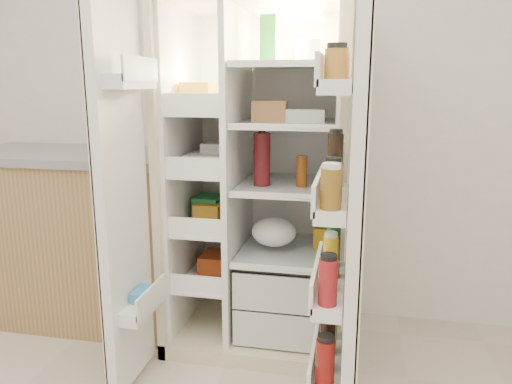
# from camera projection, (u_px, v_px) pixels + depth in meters

# --- Properties ---
(wall_back) EXTENTS (4.00, 0.02, 2.70)m
(wall_back) POSITION_uv_depth(u_px,v_px,m) (255.00, 91.00, 2.85)
(wall_back) COLOR white
(wall_back) RESTS_ON floor
(refrigerator) EXTENTS (0.92, 0.70, 1.80)m
(refrigerator) POSITION_uv_depth(u_px,v_px,m) (264.00, 206.00, 2.63)
(refrigerator) COLOR beige
(refrigerator) RESTS_ON floor
(freezer_door) EXTENTS (0.15, 0.40, 1.72)m
(freezer_door) POSITION_uv_depth(u_px,v_px,m) (123.00, 201.00, 2.12)
(freezer_door) COLOR white
(freezer_door) RESTS_ON floor
(fridge_door) EXTENTS (0.17, 0.58, 1.72)m
(fridge_door) POSITION_uv_depth(u_px,v_px,m) (350.00, 223.00, 1.84)
(fridge_door) COLOR white
(fridge_door) RESTS_ON floor
(kitchen_counter) EXTENTS (1.39, 0.74, 1.01)m
(kitchen_counter) POSITION_uv_depth(u_px,v_px,m) (88.00, 233.00, 2.93)
(kitchen_counter) COLOR #A08150
(kitchen_counter) RESTS_ON floor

